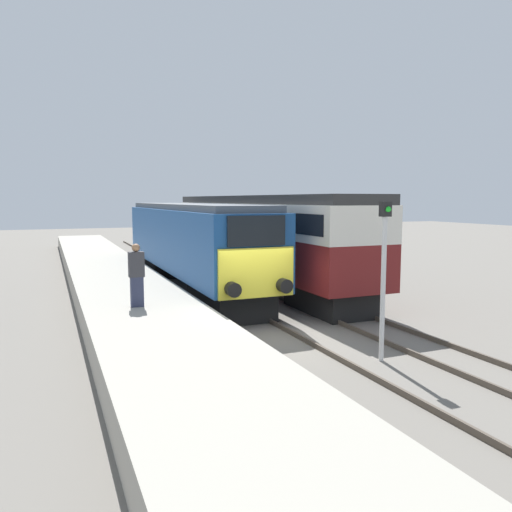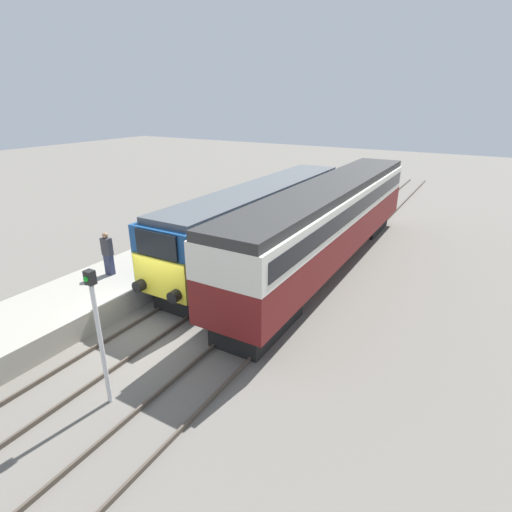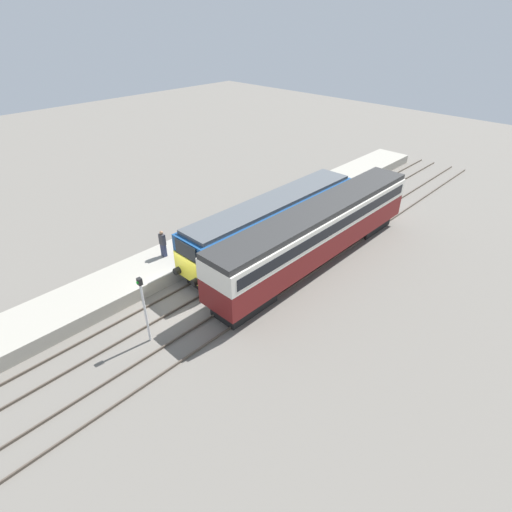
# 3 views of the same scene
# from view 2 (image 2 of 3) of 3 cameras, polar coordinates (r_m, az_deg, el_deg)

# --- Properties ---
(ground_plane) EXTENTS (120.00, 120.00, 0.00)m
(ground_plane) POSITION_cam_2_polar(r_m,az_deg,el_deg) (15.14, -15.50, -10.48)
(ground_plane) COLOR slate
(platform_left) EXTENTS (3.50, 50.00, 0.88)m
(platform_left) POSITION_cam_2_polar(r_m,az_deg,el_deg) (22.35, -7.20, 2.06)
(platform_left) COLOR #9E998C
(platform_left) RESTS_ON ground_plane
(rails_near_track) EXTENTS (1.51, 60.00, 0.14)m
(rails_near_track) POSITION_cam_2_polar(r_m,az_deg,el_deg) (18.43, -4.55, -3.43)
(rails_near_track) COLOR #4C4238
(rails_near_track) RESTS_ON ground_plane
(rails_far_track) EXTENTS (1.50, 60.00, 0.14)m
(rails_far_track) POSITION_cam_2_polar(r_m,az_deg,el_deg) (16.90, 5.04, -5.88)
(rails_far_track) COLOR #4C4238
(rails_far_track) RESTS_ON ground_plane
(locomotive) EXTENTS (2.70, 15.58, 3.82)m
(locomotive) POSITION_cam_2_polar(r_m,az_deg,el_deg) (20.50, 0.88, 5.46)
(locomotive) COLOR black
(locomotive) RESTS_ON ground_plane
(passenger_carriage) EXTENTS (2.75, 18.15, 4.19)m
(passenger_carriage) POSITION_cam_2_polar(r_m,az_deg,el_deg) (19.59, 10.52, 5.47)
(passenger_carriage) COLOR black
(passenger_carriage) RESTS_ON ground_plane
(person_on_platform) EXTENTS (0.44, 0.26, 1.86)m
(person_on_platform) POSITION_cam_2_polar(r_m,az_deg,el_deg) (17.76, -20.42, 0.33)
(person_on_platform) COLOR #2D334C
(person_on_platform) RESTS_ON platform_left
(signal_post) EXTENTS (0.24, 0.28, 3.96)m
(signal_post) POSITION_cam_2_polar(r_m,az_deg,el_deg) (11.16, -21.61, -9.55)
(signal_post) COLOR silver
(signal_post) RESTS_ON ground_plane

